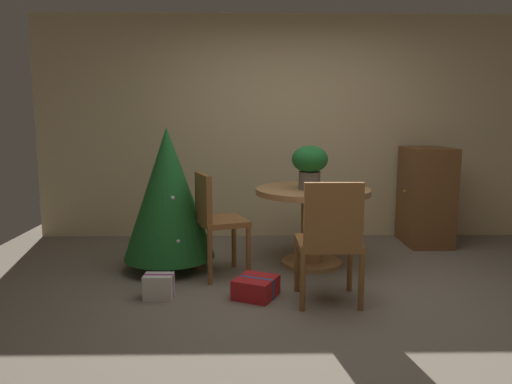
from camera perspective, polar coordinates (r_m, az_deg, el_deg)
The scene contains 10 objects.
ground_plane at distance 3.95m, azimuth 6.73°, elevation -12.50°, with size 6.60×6.60×0.00m, color #756B5B.
back_wall_panel at distance 5.88m, azimuth 4.11°, elevation 7.44°, with size 6.00×0.10×2.60m, color beige.
round_dining_table at distance 4.74m, azimuth 6.59°, elevation -2.19°, with size 1.09×1.09×0.75m.
flower_vase at distance 4.62m, azimuth 6.25°, elevation 3.36°, with size 0.34×0.34×0.41m.
wooden_chair_near at distance 3.75m, azimuth 8.63°, elevation -5.11°, with size 0.48×0.46×0.96m.
wooden_chair_left at distance 4.39m, azimuth -4.81°, elevation -2.91°, with size 0.52×0.56×0.94m.
holiday_tree at distance 4.62m, azimuth -10.19°, elevation -0.16°, with size 0.85×0.85×1.34m.
gift_box_cream at distance 4.03m, azimuth -11.25°, elevation -10.73°, with size 0.23×0.17×0.20m.
gift_box_red at distance 3.99m, azimuth -0.01°, elevation -11.03°, with size 0.40×0.41×0.16m.
wooden_cabinet at distance 5.84m, azimuth 19.15°, elevation -0.45°, with size 0.50×0.66×1.09m.
Camera 1 is at (-0.51, -3.65, 1.42)m, focal length 34.39 mm.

